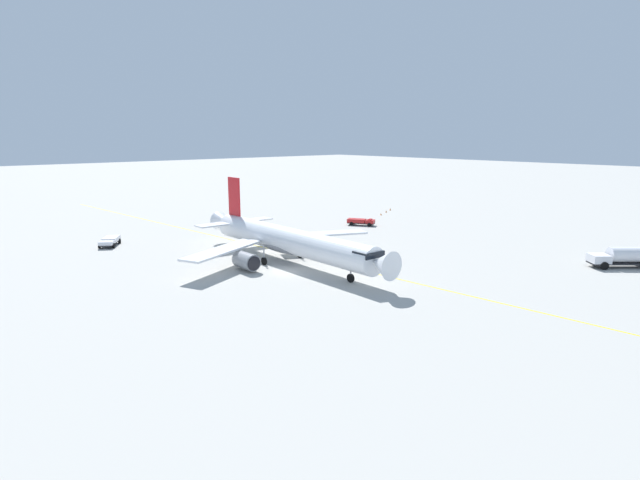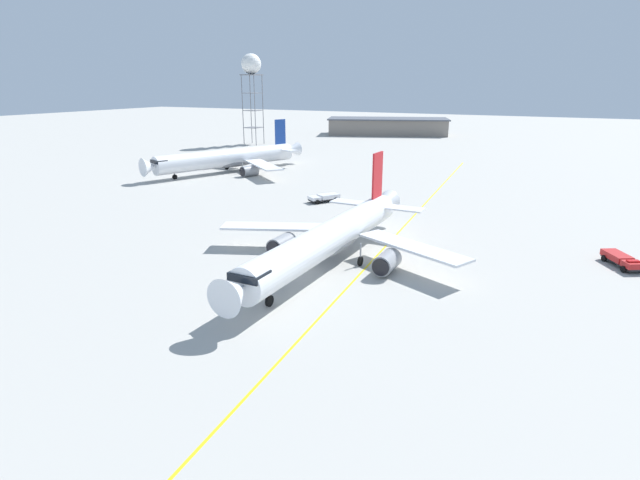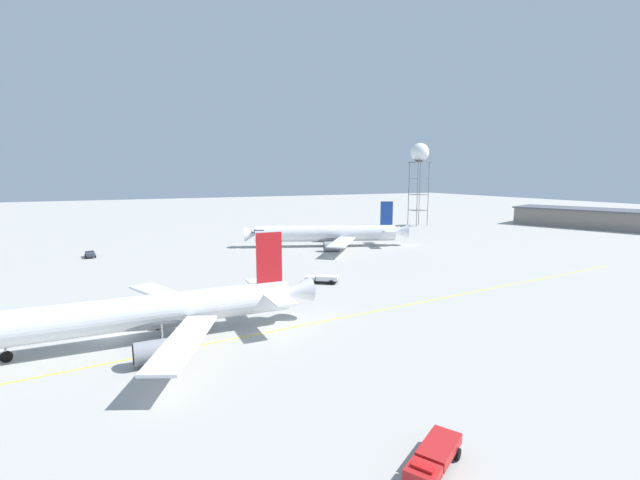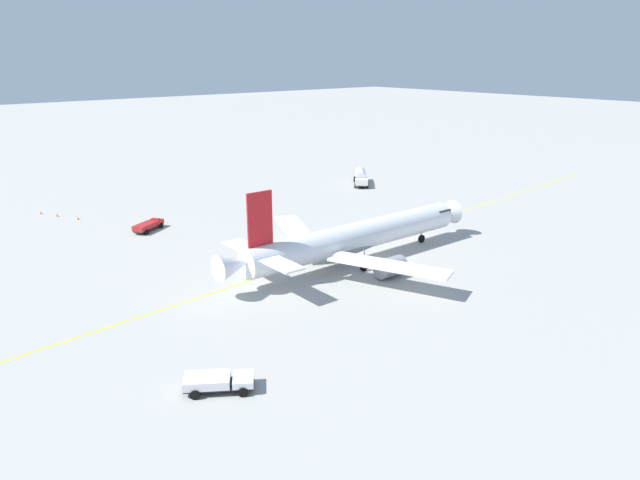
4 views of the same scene
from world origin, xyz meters
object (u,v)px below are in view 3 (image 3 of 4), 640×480
ops_pickup_truck (434,457)px  airliner_secondary (328,234)px  airliner_main (148,313)px  radar_tower (420,155)px  baggage_truck_truck (90,254)px  pushback_tug_truck (322,278)px

ops_pickup_truck → airliner_secondary: bearing=-142.2°
airliner_main → airliner_secondary: bearing=-132.7°
airliner_secondary → ops_pickup_truck: bearing=88.8°
radar_tower → airliner_main: bearing=-142.3°
airliner_secondary → baggage_truck_truck: airliner_secondary is taller
airliner_secondary → radar_tower: bearing=-131.0°
airliner_main → baggage_truck_truck: airliner_main is taller
airliner_secondary → pushback_tug_truck: (-18.12, -33.65, -2.31)m
ops_pickup_truck → baggage_truck_truck: bearing=-105.7°
airliner_main → ops_pickup_truck: size_ratio=6.91×
airliner_main → ops_pickup_truck: (14.21, -30.22, -2.36)m
radar_tower → airliner_secondary: bearing=-152.3°
airliner_main → pushback_tug_truck: (28.64, 14.74, -2.36)m
airliner_main → ops_pickup_truck: 33.47m
airliner_main → baggage_truck_truck: bearing=-81.1°
airliner_main → airliner_secondary: airliner_secondary is taller
ops_pickup_truck → pushback_tug_truck: 47.22m
airliner_main → pushback_tug_truck: bearing=-151.5°
airliner_secondary → baggage_truck_truck: 55.42m
airliner_main → radar_tower: radar_tower is taller
airliner_secondary → pushback_tug_truck: size_ratio=7.00×
ops_pickup_truck → pushback_tug_truck: (14.44, 44.96, 0.00)m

